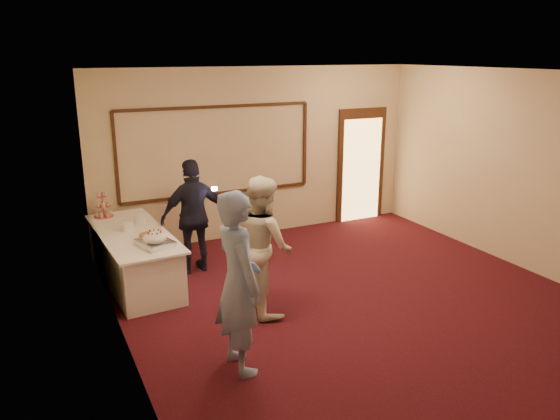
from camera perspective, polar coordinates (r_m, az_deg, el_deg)
The scene contains 14 objects.
floor at distance 7.33m, azimuth 9.13°, elevation -10.22°, with size 7.00×7.00×0.00m, color black.
room_walls at distance 6.69m, azimuth 9.90°, elevation 5.52°, with size 6.04×7.04×3.02m.
wall_molding at distance 9.47m, azimuth -6.56°, elevation 6.15°, with size 3.45×0.04×1.55m.
doorway at distance 10.86m, azimuth 8.46°, elevation 4.59°, with size 1.05×0.07×2.20m.
buffet_table at distance 8.17m, azimuth -14.96°, elevation -4.78°, with size 1.04×2.39×0.77m.
pavlova_tray at distance 7.39m, azimuth -12.95°, elevation -3.05°, with size 0.49×0.56×0.19m.
cupcake_stand at distance 8.87m, azimuth -18.00°, elevation 0.30°, with size 0.30×0.30×0.44m.
plate_stack_a at distance 8.11m, azimuth -15.64°, elevation -1.56°, with size 0.18×0.18×0.15m.
plate_stack_b at distance 8.43m, azimuth -14.39°, elevation -0.76°, with size 0.19×0.19×0.16m.
tart at distance 7.74m, azimuth -13.61°, elevation -2.65°, with size 0.28×0.28×0.06m.
man at distance 5.63m, azimuth -4.37°, elevation -7.57°, with size 0.71×0.47×1.95m, color #809AD6.
woman at distance 6.91m, azimuth -1.84°, elevation -3.67°, with size 0.87×0.67×1.78m, color silver.
guest at distance 8.25m, azimuth -8.96°, elevation -0.67°, with size 1.02×0.42×1.74m, color black.
camera_flash at distance 7.97m, azimuth -6.87°, elevation 2.22°, with size 0.07×0.04×0.05m, color white.
Camera 1 is at (-3.83, -5.35, 3.24)m, focal length 35.00 mm.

